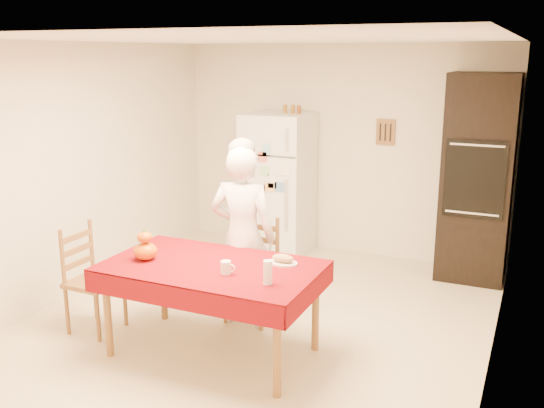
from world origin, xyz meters
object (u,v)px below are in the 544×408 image
Objects in this scene: oven_cabinet at (478,179)px; seated_woman at (243,237)px; wine_glass at (268,272)px; chair_left at (88,274)px; bread_plate at (283,263)px; chair_far at (255,265)px; refrigerator at (278,184)px; coffee_mug at (226,267)px; dining_table at (212,273)px; pumpkin_lower at (145,251)px.

seated_woman is (-1.74, -2.06, -0.28)m from oven_cabinet.
oven_cabinet is 12.50× the size of wine_glass.
wine_glass is (1.79, -0.14, 0.34)m from chair_left.
bread_plate is at bearing -79.61° from chair_left.
chair_far is at bearing -110.24° from seated_woman.
chair_far is at bearing 120.86° from wine_glass.
refrigerator is 9.66× the size of wine_glass.
refrigerator is 1.97m from chair_far.
refrigerator is at bearing 105.67° from coffee_mug.
chair_far is at bearing 133.90° from bread_plate.
coffee_mug is at bearing -74.33° from refrigerator.
wine_glass is 0.73× the size of bread_plate.
dining_table is 0.62m from wine_glass.
refrigerator is 17.00× the size of coffee_mug.
pumpkin_lower is 0.80× the size of bread_plate.
oven_cabinet is 2.62m from chair_far.
chair_left reaches higher than pumpkin_lower.
seated_woman is at bearing 107.43° from coffee_mug.
refrigerator is 2.74m from pumpkin_lower.
coffee_mug is 0.42× the size of bread_plate.
pumpkin_lower is (0.02, -2.74, -0.02)m from refrigerator.
refrigerator reaches higher than dining_table.
wine_glass is (-1.13, -2.86, -0.25)m from oven_cabinet.
bread_plate is (0.54, -0.37, -0.05)m from seated_woman.
dining_table is at bearing -87.01° from chair_left.
oven_cabinet is at bearing 57.46° from dining_table.
dining_table is (0.57, -2.63, -0.16)m from refrigerator.
pumpkin_lower is at bearing -121.09° from chair_far.
chair_left reaches higher than dining_table.
oven_cabinet reaches higher than pumpkin_lower.
refrigerator is 2.62m from bread_plate.
oven_cabinet reaches higher than refrigerator.
chair_far is 9.50× the size of coffee_mug.
chair_far is at bearing -131.78° from oven_cabinet.
chair_left is 1.77m from bread_plate.
coffee_mug reaches higher than dining_table.
oven_cabinet is 1.29× the size of dining_table.
pumpkin_lower is (-0.55, -0.11, 0.14)m from dining_table.
oven_cabinet is 2.71m from seated_woman.
coffee_mug is (1.42, -0.08, 0.30)m from chair_left.
oven_cabinet is 4.04m from chair_left.
chair_far is 4.94× the size of pumpkin_lower.
refrigerator is at bearing 90.50° from pumpkin_lower.
chair_left is 5.40× the size of wine_glass.
refrigerator is 7.08× the size of bread_plate.
dining_table is at bearing 147.07° from coffee_mug.
chair_far is 3.96× the size of bread_plate.
dining_table is 1.79× the size of chair_far.
chair_far is at bearing 57.80° from pumpkin_lower.
oven_cabinet reaches higher than wine_glass.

